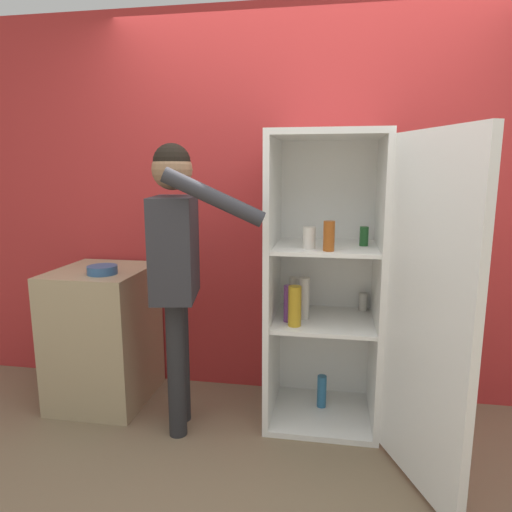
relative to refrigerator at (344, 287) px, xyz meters
The scene contains 6 objects.
ground_plane 1.05m from the refrigerator, 117.06° to the right, with size 12.00×12.00×0.00m, color #7A664C.
wall_back 0.66m from the refrigerator, 121.83° to the left, with size 7.00×0.06×2.55m.
refrigerator is the anchor object (origin of this frame).
person 0.97m from the refrigerator, 169.19° to the right, with size 0.69×0.53×1.67m.
counter 1.60m from the refrigerator, behind, with size 0.58×0.63×0.89m.
bowl 1.47m from the refrigerator, behind, with size 0.18×0.18×0.05m.
Camera 1 is at (0.21, -2.05, 1.52)m, focal length 32.00 mm.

